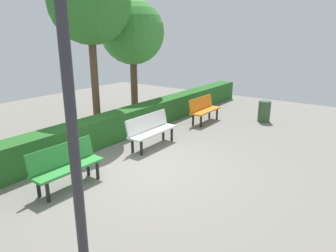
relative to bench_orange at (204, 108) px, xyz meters
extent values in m
plane|color=gray|center=(4.12, 0.60, -0.48)|extent=(18.46, 18.46, 0.00)
cube|color=orange|center=(0.00, 0.07, -0.06)|extent=(1.44, 0.42, 0.05)
cube|color=orange|center=(0.00, -0.12, 0.17)|extent=(1.44, 0.12, 0.42)
cylinder|color=black|center=(-0.57, 0.22, -0.28)|extent=(0.07, 0.07, 0.39)
cylinder|color=black|center=(-0.57, -0.08, -0.28)|extent=(0.07, 0.07, 0.39)
cylinder|color=black|center=(0.57, 0.22, -0.28)|extent=(0.07, 0.07, 0.39)
cylinder|color=black|center=(0.57, -0.08, -0.28)|extent=(0.07, 0.07, 0.39)
cube|color=white|center=(2.91, 0.07, -0.06)|extent=(1.62, 0.43, 0.05)
cube|color=white|center=(2.91, -0.12, 0.17)|extent=(1.62, 0.14, 0.42)
cylinder|color=black|center=(2.25, 0.23, -0.28)|extent=(0.07, 0.07, 0.39)
cylinder|color=black|center=(2.25, -0.07, -0.28)|extent=(0.07, 0.07, 0.39)
cylinder|color=black|center=(3.57, 0.22, -0.28)|extent=(0.07, 0.07, 0.39)
cylinder|color=black|center=(3.57, -0.08, -0.28)|extent=(0.07, 0.07, 0.39)
cube|color=#2D8C38|center=(5.70, 0.16, -0.06)|extent=(1.47, 0.45, 0.05)
cube|color=#2D8C38|center=(5.69, -0.03, 0.17)|extent=(1.46, 0.16, 0.42)
cylinder|color=black|center=(5.12, 0.33, -0.28)|extent=(0.07, 0.07, 0.39)
cylinder|color=black|center=(5.11, 0.03, -0.28)|extent=(0.07, 0.07, 0.39)
cylinder|color=black|center=(6.28, 0.30, -0.28)|extent=(0.07, 0.07, 0.39)
cylinder|color=black|center=(6.27, 0.00, -0.28)|extent=(0.07, 0.07, 0.39)
cube|color=#266023|center=(2.88, -1.20, -0.09)|extent=(14.46, 0.62, 0.78)
cylinder|color=brown|center=(0.41, -2.77, 0.67)|extent=(0.26, 0.26, 2.29)
sphere|color=#3D8C38|center=(0.41, -2.77, 2.50)|extent=(2.29, 2.29, 2.29)
cylinder|color=brown|center=(2.56, -2.49, 1.06)|extent=(0.23, 0.23, 3.07)
sphere|color=#337A2D|center=(2.56, -2.49, 3.32)|extent=(2.42, 2.42, 2.42)
cylinder|color=#2D2D33|center=(7.17, 2.37, 1.22)|extent=(0.12, 0.12, 3.39)
cylinder|color=#385938|center=(-1.28, 1.66, -0.12)|extent=(0.41, 0.41, 0.72)
camera|label=1|loc=(9.11, 4.98, 2.47)|focal=33.20mm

